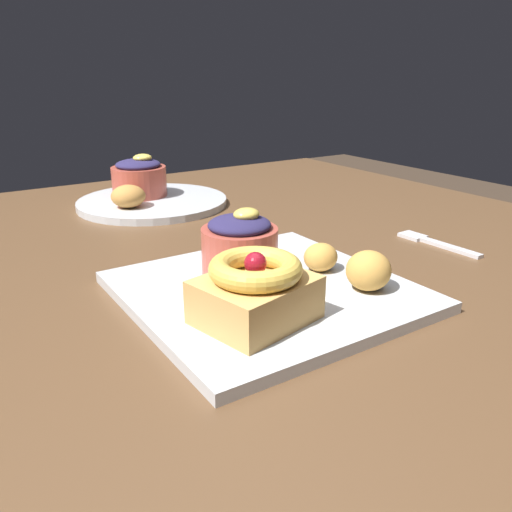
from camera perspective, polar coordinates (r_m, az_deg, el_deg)
name	(u,v)px	position (r m, az deg, el deg)	size (l,w,h in m)	color
dining_table	(177,323)	(0.70, -8.69, -7.33)	(1.27, 1.06, 0.73)	brown
front_plate	(266,291)	(0.55, 1.15, -3.94)	(0.28, 0.28, 0.01)	silver
cake_slice	(255,290)	(0.46, -0.06, -3.81)	(0.11, 0.10, 0.07)	tan
berry_ramekin	(240,245)	(0.57, -1.80, 1.22)	(0.08, 0.08, 0.08)	#B24C3D
fritter_front	(321,257)	(0.59, 7.16, -0.12)	(0.04, 0.04, 0.03)	gold
fritter_middle	(368,271)	(0.54, 12.33, -1.58)	(0.05, 0.05, 0.04)	gold
back_plate	(153,202)	(0.94, -11.35, 5.87)	(0.26, 0.26, 0.01)	silver
back_ramekin	(139,178)	(0.96, -12.80, 8.46)	(0.10, 0.10, 0.08)	#B24C3D
back_pastry	(128,196)	(0.88, -13.95, 6.44)	(0.06, 0.06, 0.04)	#B77F3D
fork	(433,242)	(0.75, 18.97, 1.46)	(0.03, 0.13, 0.00)	silver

